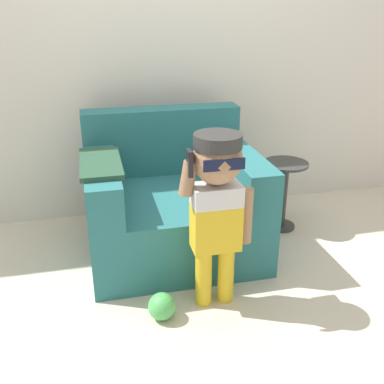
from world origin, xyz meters
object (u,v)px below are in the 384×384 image
object	(u,v)px
person_child	(217,195)
toy_ball	(162,306)
armchair	(171,203)
side_table	(284,189)

from	to	relation	value
person_child	toy_ball	size ratio (longest dim) A/B	6.58
toy_ball	armchair	bearing A→B (deg)	75.29
armchair	side_table	xyz separation A→B (m)	(0.85, 0.08, -0.01)
side_table	armchair	bearing A→B (deg)	-174.55
armchair	toy_ball	world-z (taller)	armchair
side_table	toy_ball	xyz separation A→B (m)	(-1.05, -0.84, -0.24)
person_child	side_table	size ratio (longest dim) A/B	1.90
toy_ball	person_child	bearing A→B (deg)	14.39
armchair	toy_ball	xyz separation A→B (m)	(-0.20, -0.76, -0.25)
toy_ball	side_table	bearing A→B (deg)	38.74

